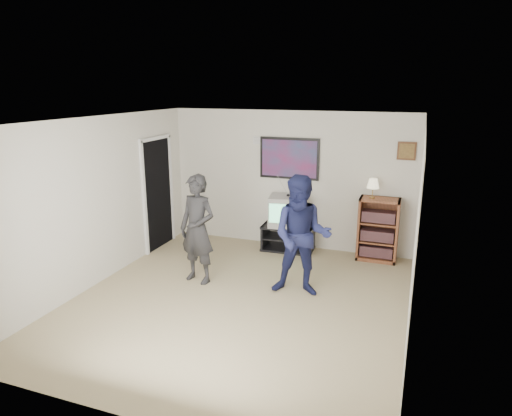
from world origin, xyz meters
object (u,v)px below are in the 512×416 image
Objects in this scene: crt_television at (288,211)px; person_tall at (197,229)px; media_stand at (288,238)px; bookshelf at (378,229)px; person_short at (302,236)px.

person_tall reaches higher than crt_television.
crt_television is at bearing 177.88° from media_stand.
media_stand is 0.51m from crt_television.
crt_television is at bearing -178.20° from bookshelf.
person_short is (1.58, 0.10, 0.04)m from person_tall.
bookshelf is 1.99m from person_short.
media_stand is 0.54× the size of person_short.
person_tall is at bearing -143.54° from bookshelf.
media_stand is 2.10m from person_tall.
bookshelf reaches higher than crt_television.
person_tall is (-0.91, -1.79, 0.60)m from media_stand.
person_short reaches higher than crt_television.
person_short is (0.67, -1.69, 0.64)m from media_stand.
media_stand is 0.87× the size of bookshelf.
person_short is (-0.90, -1.74, 0.33)m from bookshelf.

